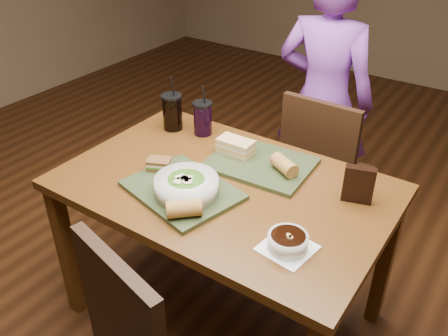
{
  "coord_description": "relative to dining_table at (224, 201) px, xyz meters",
  "views": [
    {
      "loc": [
        0.89,
        -1.3,
        1.8
      ],
      "look_at": [
        0.0,
        0.0,
        0.82
      ],
      "focal_mm": 38.0,
      "sensor_mm": 36.0,
      "label": 1
    }
  ],
  "objects": [
    {
      "name": "chip_bag",
      "position": [
        0.48,
        0.18,
        0.16
      ],
      "size": [
        0.12,
        0.07,
        0.15
      ],
      "primitive_type": "cube",
      "rotation": [
        0.0,
        0.0,
        0.29
      ],
      "color": "black",
      "rests_on": "dining_table"
    },
    {
      "name": "dining_table",
      "position": [
        0.0,
        0.0,
        0.0
      ],
      "size": [
        1.3,
        0.85,
        0.75
      ],
      "color": "#533010",
      "rests_on": "ground"
    },
    {
      "name": "cup_cola",
      "position": [
        -0.47,
        0.26,
        0.18
      ],
      "size": [
        0.1,
        0.1,
        0.27
      ],
      "color": "black",
      "rests_on": "dining_table"
    },
    {
      "name": "baguette_far",
      "position": [
        0.17,
        0.18,
        0.14
      ],
      "size": [
        0.14,
        0.11,
        0.06
      ],
      "primitive_type": "cylinder",
      "rotation": [
        0.0,
        1.57,
        -0.5
      ],
      "color": "#AD7533",
      "rests_on": "tray_far"
    },
    {
      "name": "sandwich_near",
      "position": [
        -0.26,
        -0.08,
        0.13
      ],
      "size": [
        0.11,
        0.1,
        0.05
      ],
      "color": "#593819",
      "rests_on": "tray_near"
    },
    {
      "name": "baguette_near",
      "position": [
        0.02,
        -0.28,
        0.14
      ],
      "size": [
        0.13,
        0.13,
        0.06
      ],
      "primitive_type": "cylinder",
      "rotation": [
        0.0,
        1.57,
        0.77
      ],
      "color": "#AD7533",
      "rests_on": "tray_near"
    },
    {
      "name": "soup_bowl",
      "position": [
        0.39,
        -0.21,
        0.12
      ],
      "size": [
        0.18,
        0.18,
        0.07
      ],
      "color": "white",
      "rests_on": "dining_table"
    },
    {
      "name": "chair_far",
      "position": [
        0.13,
        0.71,
        -0.15
      ],
      "size": [
        0.4,
        0.4,
        0.91
      ],
      "color": "black",
      "rests_on": "ground"
    },
    {
      "name": "diner",
      "position": [
        -0.01,
        0.98,
        0.09
      ],
      "size": [
        0.57,
        0.39,
        1.5
      ],
      "primitive_type": "imported",
      "rotation": [
        0.0,
        0.0,
        3.21
      ],
      "color": "purple",
      "rests_on": "ground"
    },
    {
      "name": "cup_berry",
      "position": [
        -0.32,
        0.29,
        0.17
      ],
      "size": [
        0.09,
        0.09,
        0.25
      ],
      "color": "black",
      "rests_on": "dining_table"
    },
    {
      "name": "ground",
      "position": [
        0.0,
        0.0,
        -0.66
      ],
      "size": [
        6.0,
        6.0,
        0.0
      ],
      "primitive_type": "plane",
      "color": "#381C0B",
      "rests_on": "ground"
    },
    {
      "name": "tray_far",
      "position": [
        0.05,
        0.2,
        0.1
      ],
      "size": [
        0.44,
        0.34,
        0.02
      ],
      "primitive_type": "cube",
      "rotation": [
        0.0,
        0.0,
        0.06
      ],
      "color": "#2D391E",
      "rests_on": "dining_table"
    },
    {
      "name": "tray_near",
      "position": [
        -0.1,
        -0.15,
        0.1
      ],
      "size": [
        0.48,
        0.41,
        0.02
      ],
      "primitive_type": "cube",
      "rotation": [
        0.0,
        0.0,
        -0.24
      ],
      "color": "#2D391E",
      "rests_on": "dining_table"
    },
    {
      "name": "salad_bowl",
      "position": [
        -0.06,
        -0.17,
        0.15
      ],
      "size": [
        0.24,
        0.24,
        0.08
      ],
      "color": "silver",
      "rests_on": "tray_near"
    },
    {
      "name": "sandwich_far",
      "position": [
        -0.08,
        0.2,
        0.14
      ],
      "size": [
        0.16,
        0.09,
        0.06
      ],
      "color": "tan",
      "rests_on": "tray_far"
    }
  ]
}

